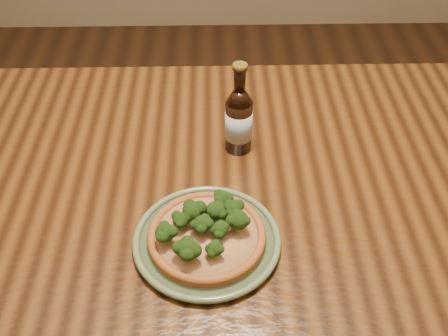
{
  "coord_description": "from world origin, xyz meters",
  "views": [
    {
      "loc": [
        0.04,
        -0.79,
        1.58
      ],
      "look_at": [
        0.06,
        0.03,
        0.82
      ],
      "focal_mm": 42.0,
      "sensor_mm": 36.0,
      "label": 1
    }
  ],
  "objects_px": {
    "table": "(200,197)",
    "pizza": "(206,233)",
    "plate": "(207,240)",
    "beer_bottle": "(239,119)"
  },
  "relations": [
    {
      "from": "pizza",
      "to": "beer_bottle",
      "type": "xyz_separation_m",
      "value": [
        0.08,
        0.29,
        0.06
      ]
    },
    {
      "from": "table",
      "to": "pizza",
      "type": "bearing_deg",
      "value": -84.88
    },
    {
      "from": "plate",
      "to": "pizza",
      "type": "distance_m",
      "value": 0.02
    },
    {
      "from": "plate",
      "to": "table",
      "type": "bearing_deg",
      "value": 95.17
    },
    {
      "from": "table",
      "to": "pizza",
      "type": "height_order",
      "value": "pizza"
    },
    {
      "from": "plate",
      "to": "beer_bottle",
      "type": "xyz_separation_m",
      "value": [
        0.08,
        0.3,
        0.08
      ]
    },
    {
      "from": "pizza",
      "to": "table",
      "type": "bearing_deg",
      "value": 95.12
    },
    {
      "from": "table",
      "to": "beer_bottle",
      "type": "bearing_deg",
      "value": 38.57
    },
    {
      "from": "pizza",
      "to": "beer_bottle",
      "type": "bearing_deg",
      "value": 75.58
    },
    {
      "from": "table",
      "to": "pizza",
      "type": "distance_m",
      "value": 0.25
    }
  ]
}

